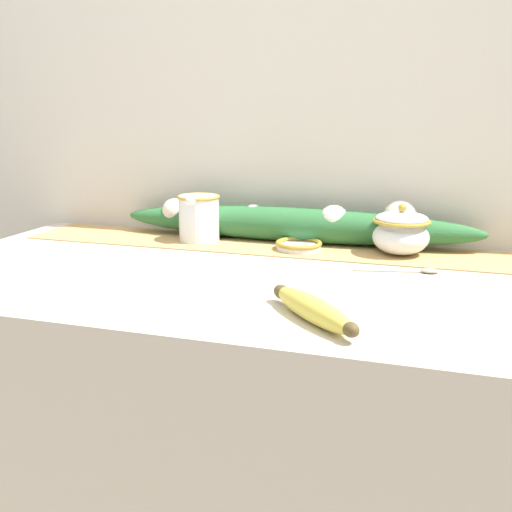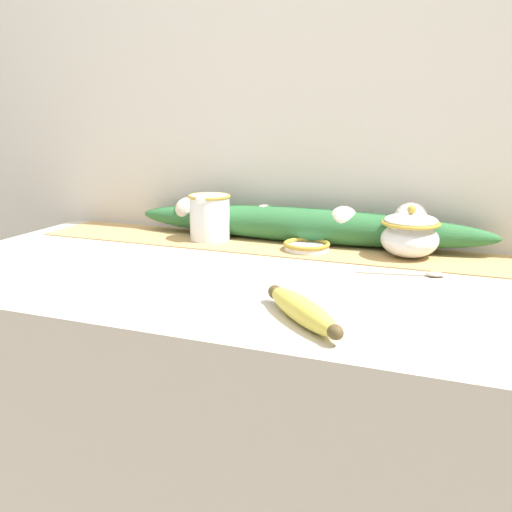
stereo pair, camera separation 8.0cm
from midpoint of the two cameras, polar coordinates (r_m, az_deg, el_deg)
name	(u,v)px [view 1 (the left image)]	position (r m, az deg, el deg)	size (l,w,h in m)	color
countertop	(258,462)	(1.35, -1.60, -19.90)	(1.48, 0.72, 0.87)	beige
back_wall	(302,110)	(1.48, 3.01, 14.36)	(2.28, 0.04, 2.40)	silver
table_runner	(287,247)	(1.39, 1.51, 0.90)	(1.36, 0.20, 0.00)	tan
cream_pitcher	(199,216)	(1.46, -7.28, 3.95)	(0.11, 0.13, 0.12)	white
sugar_bowl	(401,232)	(1.34, 12.64, 2.35)	(0.13, 0.13, 0.12)	white
small_dish	(299,245)	(1.36, 2.61, 1.09)	(0.11, 0.11, 0.02)	white
banana	(312,309)	(0.90, 3.13, -5.31)	(0.18, 0.18, 0.04)	#DBCC4C
spoon	(423,271)	(1.21, 14.57, -1.46)	(0.18, 0.05, 0.01)	#A89E89
poinsettia_garland	(295,223)	(1.44, 2.35, 3.29)	(0.92, 0.10, 0.11)	#2D6B38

